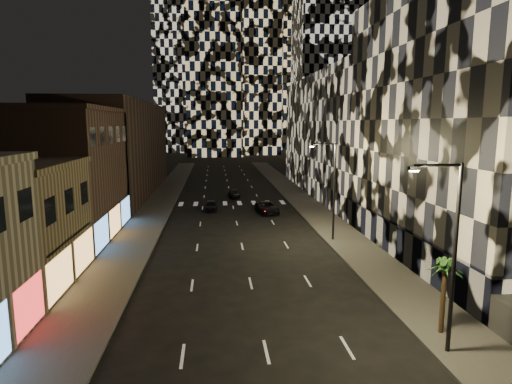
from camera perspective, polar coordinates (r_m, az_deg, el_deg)
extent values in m
cube|color=#47443F|center=(59.47, -12.86, -1.56)|extent=(4.00, 120.00, 0.15)
cube|color=#47443F|center=(60.26, 6.36, -1.25)|extent=(4.00, 120.00, 0.15)
cube|color=#4C4C47|center=(59.24, -10.85, -1.54)|extent=(0.20, 120.00, 0.15)
cube|color=#4C4C47|center=(59.86, 4.39, -1.29)|extent=(0.20, 120.00, 0.15)
cube|color=#473128|center=(44.26, -24.87, 1.96)|extent=(10.00, 15.00, 12.00)
cube|color=#473128|center=(69.65, -17.78, 5.51)|extent=(10.00, 40.00, 14.00)
cube|color=#232326|center=(39.43, 29.30, 8.16)|extent=(16.00, 25.00, 22.00)
cube|color=#383838|center=(36.85, 18.18, -6.08)|extent=(0.60, 25.00, 3.00)
cube|color=#232326|center=(68.74, 13.53, 7.32)|extent=(16.00, 40.00, 18.00)
cube|color=black|center=(152.87, 9.60, 23.85)|extent=(20.00, 20.00, 100.00)
cube|color=black|center=(152.44, -5.72, 23.00)|extent=(18.00, 18.00, 95.00)
cylinder|color=black|center=(21.96, 24.92, -8.23)|extent=(0.20, 0.20, 9.00)
cylinder|color=black|center=(20.58, 23.09, 3.29)|extent=(2.20, 0.14, 0.14)
cube|color=black|center=(20.09, 20.31, 2.99)|extent=(0.50, 0.25, 0.18)
cube|color=#FFEAB2|center=(20.10, 20.29, 2.65)|extent=(0.35, 0.18, 0.06)
cylinder|color=black|center=(40.02, 10.39, 0.03)|extent=(0.20, 0.20, 9.00)
cylinder|color=black|center=(39.28, 9.02, 6.35)|extent=(2.20, 0.14, 0.14)
cube|color=black|center=(39.02, 7.45, 6.19)|extent=(0.50, 0.25, 0.18)
cube|color=#FFEAB2|center=(39.03, 7.44, 6.02)|extent=(0.35, 0.18, 0.06)
imported|color=black|center=(54.25, -6.02, -1.81)|extent=(1.68, 3.77, 1.26)
imported|color=black|center=(63.94, -2.93, -0.13)|extent=(1.75, 4.13, 1.19)
imported|color=black|center=(52.41, 1.51, -2.08)|extent=(2.87, 5.17, 1.37)
cylinder|color=#47331E|center=(24.61, 23.64, -13.18)|extent=(0.26, 0.26, 3.41)
sphere|color=#1D4418|center=(23.99, 23.93, -9.03)|extent=(0.75, 0.75, 0.75)
cone|color=#1D4418|center=(24.11, 24.51, -9.12)|extent=(1.50, 0.46, 0.90)
cone|color=#1D4418|center=(24.25, 24.09, -8.98)|extent=(1.26, 1.26, 0.90)
cone|color=#1D4418|center=(24.21, 23.55, -8.98)|extent=(0.46, 1.50, 0.90)
cone|color=#1D4418|center=(24.02, 23.28, -9.11)|extent=(1.41, 1.04, 0.90)
cone|color=#1D4418|center=(23.82, 23.49, -9.27)|extent=(1.50, 0.77, 0.90)
cone|color=#1D4418|center=(23.76, 24.03, -9.35)|extent=(0.77, 1.50, 0.90)
cone|color=#1D4418|center=(23.89, 24.49, -9.28)|extent=(1.04, 1.41, 0.90)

